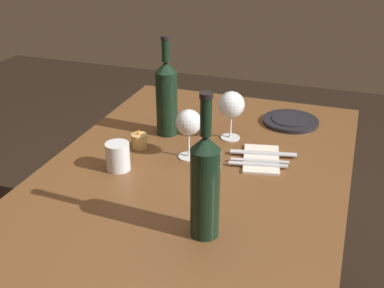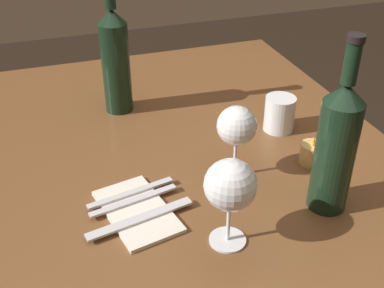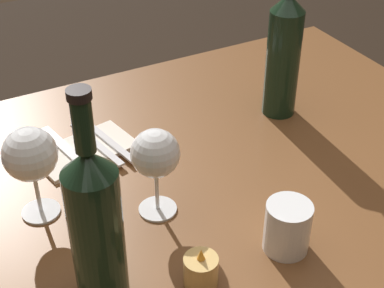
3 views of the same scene
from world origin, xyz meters
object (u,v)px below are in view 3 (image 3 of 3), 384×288
at_px(wine_glass_right, 155,155).
at_px(fork_outer, 108,141).
at_px(wine_glass_left, 30,156).
at_px(wine_bottle_second, 96,225).
at_px(fork_inner, 96,144).
at_px(table_knife, 69,152).
at_px(water_tumbler, 287,229).
at_px(wine_bottle, 284,52).
at_px(votive_candle, 201,271).
at_px(folded_napkin, 85,150).

xyz_separation_m(wine_glass_right, fork_outer, (0.00, -0.22, -0.11)).
relative_size(wine_glass_left, wine_bottle_second, 0.49).
xyz_separation_m(wine_glass_left, fork_inner, (-0.15, -0.13, -0.11)).
relative_size(fork_inner, table_knife, 0.85).
height_order(water_tumbler, table_knife, water_tumbler).
bearing_deg(fork_outer, wine_bottle, 171.90).
distance_m(votive_candle, folded_napkin, 0.40).
bearing_deg(wine_glass_right, wine_bottle_second, 41.50).
xyz_separation_m(wine_bottle, water_tumbler, (0.23, 0.34, -0.10)).
bearing_deg(wine_glass_right, water_tumbler, 128.94).
height_order(votive_candle, table_knife, votive_candle).
relative_size(votive_candle, fork_outer, 0.37).
distance_m(wine_glass_left, wine_bottle_second, 0.22).
distance_m(wine_bottle, wine_bottle_second, 0.59).
distance_m(wine_bottle, table_knife, 0.47).
distance_m(votive_candle, fork_inner, 0.40).
relative_size(wine_bottle_second, fork_outer, 1.91).
distance_m(wine_glass_right, fork_inner, 0.25).
xyz_separation_m(wine_bottle, wine_bottle_second, (0.51, 0.30, -0.01)).
bearing_deg(wine_glass_left, water_tumbler, 140.62).
bearing_deg(water_tumbler, votive_candle, 0.12).
height_order(wine_glass_right, fork_inner, wine_glass_right).
xyz_separation_m(votive_candle, table_knife, (0.07, -0.40, -0.01)).
bearing_deg(fork_outer, wine_glass_right, 90.97).
height_order(fork_outer, table_knife, same).
distance_m(folded_napkin, table_knife, 0.03).
xyz_separation_m(fork_inner, fork_outer, (-0.03, 0.00, 0.00)).
distance_m(votive_candle, fork_outer, 0.40).
bearing_deg(wine_glass_left, fork_inner, -138.23).
bearing_deg(wine_bottle_second, water_tumbler, 171.09).
bearing_deg(wine_bottle, wine_glass_right, 24.72).
distance_m(wine_bottle_second, votive_candle, 0.18).
xyz_separation_m(wine_glass_right, water_tumbler, (-0.14, 0.18, -0.08)).
height_order(wine_glass_right, votive_candle, wine_glass_right).
bearing_deg(fork_inner, wine_bottle, 172.41).
relative_size(wine_glass_left, wine_bottle, 0.46).
bearing_deg(folded_napkin, fork_outer, 180.00).
bearing_deg(fork_outer, folded_napkin, 0.00).
relative_size(wine_bottle, votive_candle, 5.44).
xyz_separation_m(wine_bottle, folded_napkin, (0.42, -0.05, -0.14)).
bearing_deg(fork_outer, votive_candle, 88.85).
xyz_separation_m(wine_glass_right, folded_napkin, (0.05, -0.22, -0.11)).
height_order(wine_glass_right, fork_outer, wine_glass_right).
relative_size(wine_glass_right, wine_bottle_second, 0.47).
bearing_deg(wine_bottle, wine_bottle_second, 30.18).
relative_size(folded_napkin, table_knife, 0.99).
bearing_deg(wine_glass_right, fork_inner, -82.62).
relative_size(wine_bottle, fork_inner, 2.04).
relative_size(votive_candle, fork_inner, 0.37).
relative_size(wine_glass_right, folded_napkin, 0.77).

